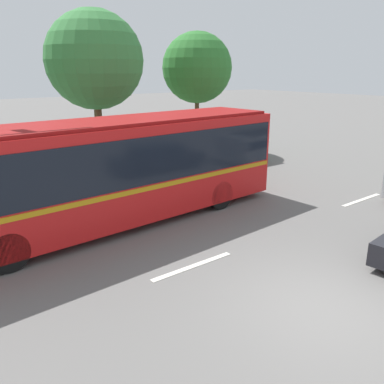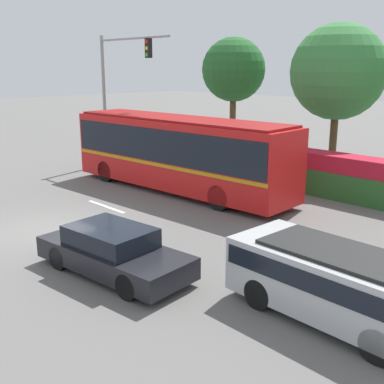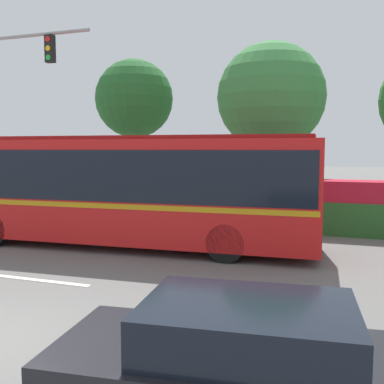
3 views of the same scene
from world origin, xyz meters
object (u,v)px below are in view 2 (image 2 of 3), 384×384
Objects in this scene: suv_left_lane at (338,279)px; street_tree_centre at (338,72)px; city_bus at (178,150)px; street_tree_left at (234,70)px; sedan_foreground at (113,252)px; traffic_light_pole at (117,81)px.

street_tree_centre is at bearing 122.05° from suv_left_lane.
city_bus is 1.62× the size of street_tree_left.
street_tree_centre is (-2.30, 15.06, 4.49)m from sedan_foreground.
traffic_light_pole is 6.76m from street_tree_left.
suv_left_lane is 0.64× the size of street_tree_centre.
street_tree_left is (2.74, 6.16, 0.54)m from traffic_light_pole.
street_tree_centre is (2.99, 7.84, 3.25)m from city_bus.
suv_left_lane is 0.68× the size of street_tree_left.
suv_left_lane is at bearing -20.71° from traffic_light_pole.
sedan_foreground is 0.66× the size of street_tree_left.
traffic_light_pole reaches higher than sedan_foreground.
suv_left_lane is 15.64m from street_tree_centre.
traffic_light_pole is (-16.68, 6.31, 3.71)m from suv_left_lane.
traffic_light_pole is (-11.32, 8.38, 4.03)m from sedan_foreground.
suv_left_lane is at bearing 151.38° from city_bus.
city_bus is 6.74m from traffic_light_pole.
street_tree_left reaches higher than suv_left_lane.
suv_left_lane is 19.18m from street_tree_left.
sedan_foreground is 0.62× the size of street_tree_centre.
sedan_foreground is at bearing 123.39° from city_bus.
street_tree_left is (-8.58, 14.55, 4.56)m from sedan_foreground.
sedan_foreground is at bearing -81.31° from street_tree_centre.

